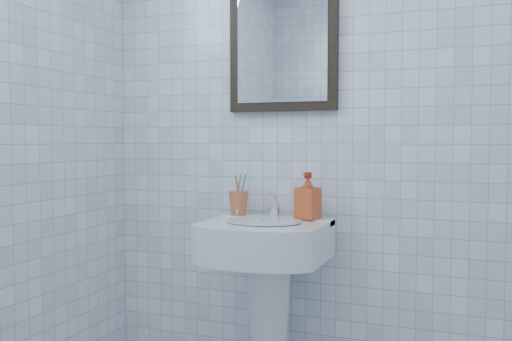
% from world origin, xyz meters
% --- Properties ---
extents(wall_back, '(2.20, 0.02, 2.50)m').
position_xyz_m(wall_back, '(0.00, 1.20, 1.25)').
color(wall_back, white).
rests_on(wall_back, ground).
extents(washbasin, '(0.51, 0.37, 0.78)m').
position_xyz_m(washbasin, '(-0.24, 0.98, 0.52)').
color(washbasin, white).
rests_on(washbasin, ground).
extents(faucet, '(0.05, 0.10, 0.12)m').
position_xyz_m(faucet, '(-0.24, 1.08, 0.82)').
color(faucet, white).
rests_on(faucet, washbasin).
extents(toothbrush_cup, '(0.11, 0.11, 0.11)m').
position_xyz_m(toothbrush_cup, '(-0.42, 1.09, 0.83)').
color(toothbrush_cup, '#D66138').
rests_on(toothbrush_cup, washbasin).
extents(soap_dispenser, '(0.11, 0.11, 0.20)m').
position_xyz_m(soap_dispenser, '(-0.10, 1.09, 0.87)').
color(soap_dispenser, red).
rests_on(soap_dispenser, washbasin).
extents(wall_mirror, '(0.50, 0.04, 0.62)m').
position_xyz_m(wall_mirror, '(-0.24, 1.18, 1.55)').
color(wall_mirror, black).
rests_on(wall_mirror, wall_back).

